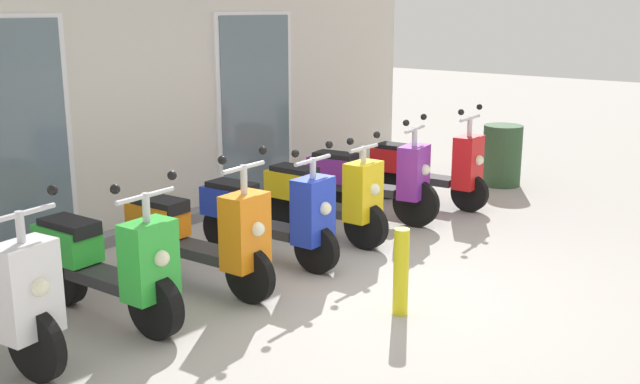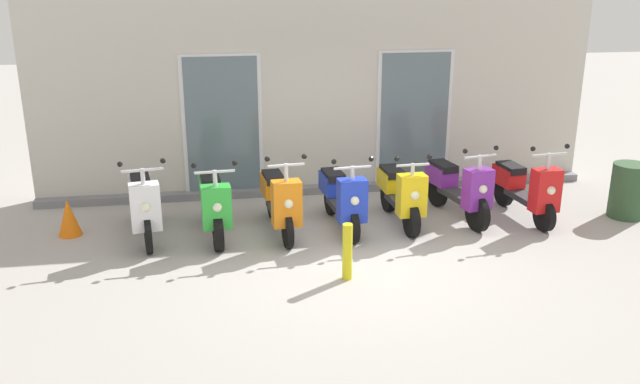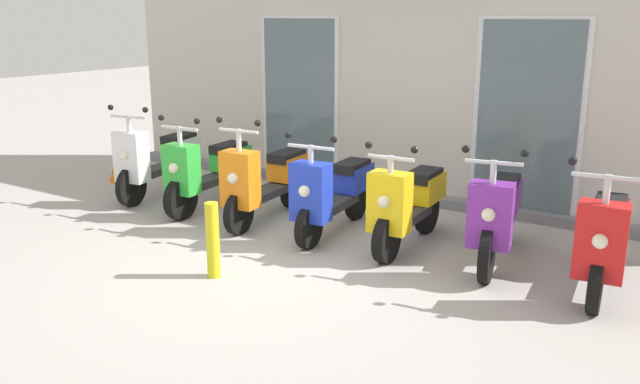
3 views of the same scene
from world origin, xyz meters
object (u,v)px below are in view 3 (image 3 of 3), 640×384
(scooter_green, at_px, (208,171))
(scooter_orange, at_px, (266,179))
(traffic_cone, at_px, (120,163))
(curb_bollard, at_px, (213,240))
(scooter_white, at_px, (158,158))
(scooter_yellow, at_px, (408,203))
(scooter_red, at_px, (604,237))
(scooter_blue, at_px, (333,191))
(scooter_purple, at_px, (497,213))

(scooter_green, bearing_deg, scooter_orange, -2.23)
(traffic_cone, height_order, curb_bollard, curb_bollard)
(scooter_white, xyz_separation_m, traffic_cone, (-1.05, 0.26, -0.24))
(scooter_white, height_order, scooter_yellow, scooter_white)
(curb_bollard, bearing_deg, scooter_red, 28.15)
(scooter_green, relative_size, scooter_red, 1.01)
(scooter_green, distance_m, scooter_red, 4.54)
(curb_bollard, bearing_deg, scooter_yellow, 56.46)
(scooter_blue, height_order, traffic_cone, scooter_blue)
(scooter_yellow, relative_size, scooter_red, 0.97)
(scooter_yellow, bearing_deg, scooter_white, 179.40)
(scooter_green, height_order, curb_bollard, scooter_green)
(scooter_white, distance_m, scooter_green, 0.95)
(scooter_orange, distance_m, scooter_blue, 0.89)
(scooter_white, relative_size, curb_bollard, 2.35)
(scooter_purple, height_order, traffic_cone, scooter_purple)
(scooter_white, bearing_deg, scooter_green, -4.60)
(scooter_orange, distance_m, scooter_red, 3.64)
(scooter_green, bearing_deg, curb_bollard, -46.98)
(scooter_blue, distance_m, curb_bollard, 1.68)
(scooter_orange, distance_m, scooter_yellow, 1.76)
(scooter_red, bearing_deg, scooter_blue, 179.00)
(scooter_yellow, relative_size, traffic_cone, 2.93)
(scooter_blue, height_order, curb_bollard, scooter_blue)
(traffic_cone, xyz_separation_m, curb_bollard, (3.54, -1.99, 0.09))
(scooter_orange, height_order, scooter_red, scooter_orange)
(scooter_white, height_order, scooter_green, scooter_white)
(scooter_blue, height_order, scooter_purple, scooter_purple)
(curb_bollard, bearing_deg, scooter_white, 145.19)
(scooter_white, bearing_deg, curb_bollard, -34.81)
(scooter_green, xyz_separation_m, scooter_red, (4.54, -0.05, 0.01))
(scooter_purple, bearing_deg, scooter_yellow, -175.18)
(scooter_green, bearing_deg, scooter_white, 175.40)
(scooter_orange, relative_size, curb_bollard, 2.32)
(scooter_green, distance_m, scooter_purple, 3.56)
(traffic_cone, bearing_deg, scooter_red, -3.33)
(scooter_orange, xyz_separation_m, curb_bollard, (0.64, -1.62, -0.14))
(scooter_purple, bearing_deg, scooter_orange, -176.79)
(scooter_orange, height_order, curb_bollard, scooter_orange)
(scooter_red, bearing_deg, traffic_cone, 176.67)
(scooter_red, bearing_deg, curb_bollard, -151.85)
(scooter_white, xyz_separation_m, scooter_orange, (1.85, -0.11, -0.01))
(scooter_red, bearing_deg, scooter_white, 178.73)
(scooter_orange, distance_m, curb_bollard, 1.74)
(scooter_yellow, height_order, scooter_red, scooter_red)
(scooter_red, bearing_deg, scooter_green, 179.42)
(scooter_white, relative_size, scooter_orange, 1.01)
(scooter_green, distance_m, scooter_yellow, 2.66)
(scooter_white, bearing_deg, scooter_orange, -3.44)
(traffic_cone, bearing_deg, curb_bollard, -29.32)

